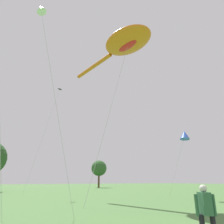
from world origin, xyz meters
TOP-DOWN VIEW (x-y plane):
  - big_show_kite at (4.69, 15.03)m, footprint 7.60×13.63m
  - person_photographer at (-1.57, 3.25)m, footprint 0.54×0.51m
  - small_kite_triangle_green at (1.28, 26.91)m, footprint 3.35×2.62m
  - small_kite_streamer_purple at (-5.72, 9.86)m, footprint 3.40×0.90m
  - small_kite_bird_shape at (12.65, 14.45)m, footprint 2.38×2.56m
  - tree_pine_center at (25.34, 56.34)m, footprint 4.65×4.65m

SIDE VIEW (x-z plane):
  - person_photographer at x=-1.57m, z-range 0.14..1.87m
  - tree_pine_center at x=25.34m, z-range 1.61..9.56m
  - small_kite_bird_shape at x=12.65m, z-range 3.19..10.74m
  - small_kite_streamer_purple at x=-5.72m, z-range 5.61..17.73m
  - small_kite_triangle_green at x=1.28m, z-range 6.82..21.74m
  - big_show_kite at x=4.69m, z-range 8.06..25.58m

